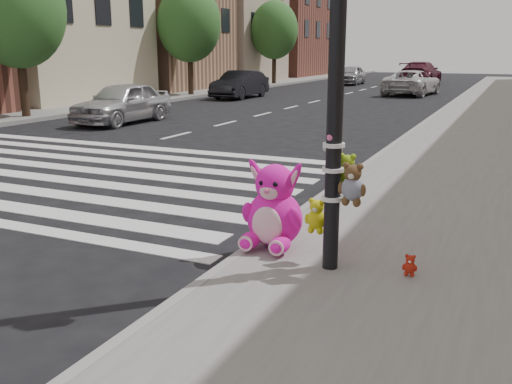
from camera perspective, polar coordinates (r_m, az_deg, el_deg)
The scene contains 18 objects.
ground at distance 6.05m, azimuth -23.09°, elevation -10.10°, with size 120.00×120.00×0.00m, color black.
sidewalk_far at distance 29.63m, azimuth -12.39°, elevation 9.27°, with size 6.00×80.00×0.14m, color slate.
curb_edge at distance 14.08m, azimuth 13.34°, elevation 4.28°, with size 0.12×80.00×0.15m, color gray.
crosswalk at distance 12.64m, azimuth -19.73°, elevation 2.46°, with size 11.00×6.00×0.01m, color silver, non-canonical shape.
bld_far_c at distance 35.64m, azimuth -9.42°, elevation 16.48°, with size 6.00×8.00×8.00m, color #A87759.
bld_far_d at distance 43.46m, azimuth -2.55°, elevation 17.49°, with size 6.00×8.00×10.00m, color tan.
bld_far_e at distance 53.45m, azimuth 3.06°, elevation 16.29°, with size 6.00×10.00×9.00m, color brown.
signal_pole at distance 5.71m, azimuth 8.13°, elevation 7.92°, with size 0.70×0.49×4.00m.
tree_far_a at distance 21.30m, azimuth -22.86°, elevation 16.44°, with size 3.20×3.20×5.44m.
tree_far_b at distance 29.94m, azimuth -6.70°, elevation 16.39°, with size 3.20×3.20×5.44m.
tree_far_c at distance 39.77m, azimuth 1.84°, elevation 15.87°, with size 3.20×3.20×5.44m.
pink_bunny at distance 6.54m, azimuth 1.78°, elevation -1.96°, with size 0.72×0.75×1.03m.
red_teddy at distance 5.99m, azimuth 15.13°, elevation -7.08°, with size 0.15×0.11×0.23m, color #B62112, non-canonical shape.
car_silver_far at distance 19.51m, azimuth -13.23°, elevation 8.70°, with size 1.59×3.96×1.35m, color silver.
car_dark_far at distance 29.09m, azimuth -1.62°, elevation 10.70°, with size 1.44×4.12×1.36m, color black.
car_white_near at distance 32.15m, azimuth 15.34°, elevation 10.50°, with size 2.19×4.75×1.32m, color silver.
car_maroon_near at distance 43.80m, azimuth 16.16°, elevation 11.41°, with size 2.17×5.34×1.55m, color #501725.
car_silver_deep at distance 41.14m, azimuth 9.42°, elevation 11.48°, with size 1.58×3.92×1.34m, color #A6A6AB.
Camera 1 is at (4.23, -3.63, 2.36)m, focal length 40.00 mm.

